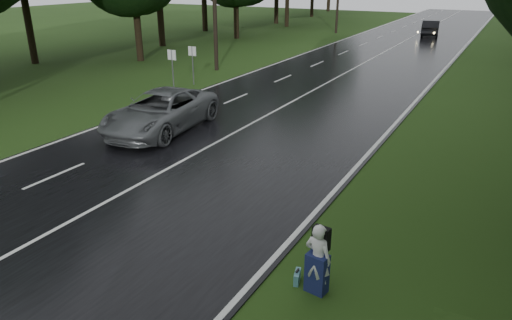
{
  "coord_description": "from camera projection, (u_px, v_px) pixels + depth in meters",
  "views": [
    {
      "loc": [
        10.07,
        -7.54,
        6.5
      ],
      "look_at": [
        3.61,
        4.25,
        1.1
      ],
      "focal_mm": 32.86,
      "sensor_mm": 36.0,
      "label": 1
    }
  ],
  "objects": [
    {
      "name": "hitchhiker",
      "position": [
        318.0,
        261.0,
        10.0
      ],
      "size": [
        0.66,
        0.61,
        1.66
      ],
      "color": "silver",
      "rests_on": "ground"
    },
    {
      "name": "road_sign_a",
      "position": [
        174.0,
        91.0,
        27.58
      ],
      "size": [
        0.57,
        0.1,
        2.39
      ],
      "primitive_type": null,
      "color": "white",
      "rests_on": "ground"
    },
    {
      "name": "road",
      "position": [
        326.0,
        84.0,
        29.31
      ],
      "size": [
        12.0,
        140.0,
        0.04
      ],
      "primitive_type": "cube",
      "color": "black",
      "rests_on": "ground"
    },
    {
      "name": "ground",
      "position": [
        69.0,
        223.0,
        13.05
      ],
      "size": [
        160.0,
        160.0,
        0.0
      ],
      "primitive_type": "plane",
      "color": "#224012",
      "rests_on": "ground"
    },
    {
      "name": "suitcase",
      "position": [
        297.0,
        277.0,
        10.51
      ],
      "size": [
        0.21,
        0.4,
        0.27
      ],
      "primitive_type": "cube",
      "rotation": [
        0.0,
        0.0,
        0.26
      ],
      "color": "teal",
      "rests_on": "ground"
    },
    {
      "name": "far_car",
      "position": [
        430.0,
        28.0,
        50.87
      ],
      "size": [
        2.43,
        5.17,
        1.64
      ],
      "primitive_type": "imported",
      "rotation": [
        0.0,
        0.0,
        3.28
      ],
      "color": "black",
      "rests_on": "road"
    },
    {
      "name": "tree_left_e",
      "position": [
        237.0,
        38.0,
        49.57
      ],
      "size": [
        7.82,
        7.82,
        12.21
      ],
      "primitive_type": null,
      "color": "black",
      "rests_on": "ground"
    },
    {
      "name": "utility_pole_far",
      "position": [
        336.0,
        33.0,
        53.86
      ],
      "size": [
        1.8,
        0.28,
        9.59
      ],
      "primitive_type": null,
      "color": "black",
      "rests_on": "ground"
    },
    {
      "name": "utility_pole_mid",
      "position": [
        217.0,
        70.0,
        33.5
      ],
      "size": [
        1.8,
        0.28,
        9.65
      ],
      "primitive_type": null,
      "color": "black",
      "rests_on": "ground"
    },
    {
      "name": "lane_center",
      "position": [
        326.0,
        83.0,
        29.31
      ],
      "size": [
        0.12,
        140.0,
        0.01
      ],
      "primitive_type": "cube",
      "color": "silver",
      "rests_on": "road"
    },
    {
      "name": "grey_car",
      "position": [
        161.0,
        111.0,
        20.31
      ],
      "size": [
        3.44,
        6.41,
        1.71
      ],
      "primitive_type": "imported",
      "rotation": [
        0.0,
        0.0,
        0.1
      ],
      "color": "#565A5C",
      "rests_on": "road"
    },
    {
      "name": "road_sign_b",
      "position": [
        194.0,
        84.0,
        29.19
      ],
      "size": [
        0.56,
        0.1,
        2.33
      ],
      "primitive_type": null,
      "color": "white",
      "rests_on": "ground"
    },
    {
      "name": "tree_left_d",
      "position": [
        141.0,
        61.0,
        37.06
      ],
      "size": [
        8.05,
        8.05,
        12.58
      ],
      "primitive_type": null,
      "color": "black",
      "rests_on": "ground"
    },
    {
      "name": "tree_left_f",
      "position": [
        287.0,
        27.0,
        60.33
      ],
      "size": [
        9.9,
        9.9,
        15.47
      ],
      "primitive_type": null,
      "color": "black",
      "rests_on": "ground"
    }
  ]
}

